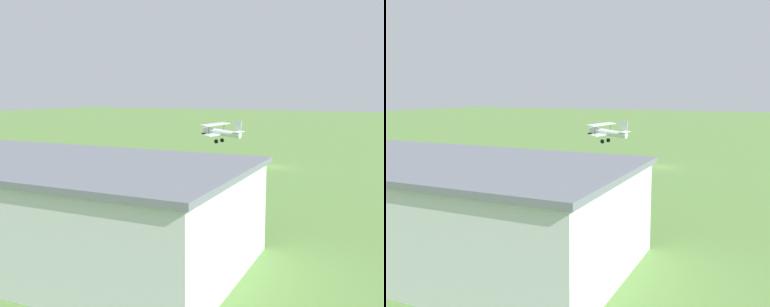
{
  "view_description": "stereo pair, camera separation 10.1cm",
  "coord_description": "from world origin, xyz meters",
  "views": [
    {
      "loc": [
        -16.31,
        58.97,
        10.51
      ],
      "look_at": [
        6.36,
        13.51,
        3.27
      ],
      "focal_mm": 39.59,
      "sensor_mm": 36.0,
      "label": 1
    },
    {
      "loc": [
        -16.4,
        58.92,
        10.51
      ],
      "look_at": [
        6.36,
        13.51,
        3.27
      ],
      "focal_mm": 39.59,
      "sensor_mm": 36.0,
      "label": 2
    }
  ],
  "objects": [
    {
      "name": "biplane",
      "position": [
        8.64,
        -0.85,
        4.67
      ],
      "size": [
        7.18,
        7.65,
        3.56
      ],
      "color": "silver"
    },
    {
      "name": "person_at_fence_line",
      "position": [
        -6.12,
        26.74,
        0.88
      ],
      "size": [
        0.53,
        0.53,
        1.75
      ],
      "color": "beige",
      "rests_on": "ground_plane"
    },
    {
      "name": "person_beside_truck",
      "position": [
        -0.57,
        24.72,
        0.88
      ],
      "size": [
        0.42,
        0.42,
        1.75
      ],
      "color": "#72338C",
      "rests_on": "ground_plane"
    },
    {
      "name": "hangar",
      "position": [
        3.37,
        38.73,
        3.18
      ],
      "size": [
        25.07,
        14.04,
        6.33
      ],
      "color": "silver",
      "rests_on": "ground_plane"
    },
    {
      "name": "ground_plane",
      "position": [
        0.0,
        0.0,
        0.0
      ],
      "size": [
        400.0,
        400.0,
        0.0
      ],
      "primitive_type": "plane",
      "color": "#608C42"
    },
    {
      "name": "person_near_hangar_door",
      "position": [
        0.51,
        22.76,
        0.76
      ],
      "size": [
        0.54,
        0.54,
        1.53
      ],
      "color": "#B23333",
      "rests_on": "ground_plane"
    },
    {
      "name": "car_yellow",
      "position": [
        18.58,
        29.12,
        0.81
      ],
      "size": [
        2.61,
        4.91,
        1.54
      ],
      "color": "gold",
      "rests_on": "ground_plane"
    }
  ]
}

